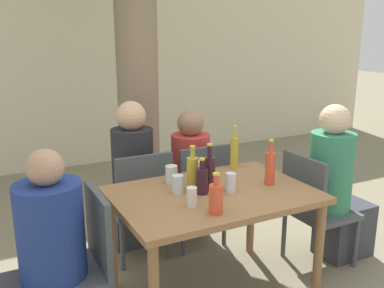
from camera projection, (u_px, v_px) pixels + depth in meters
cafe_building_wall at (82, 60)px, 5.54m from camera, size 10.00×0.08×2.80m
dining_table_front at (213, 205)px, 2.78m from camera, size 1.27×0.88×0.75m
patio_chair_0 at (81, 259)px, 2.43m from camera, size 0.44×0.44×0.88m
patio_chair_1 at (313, 205)px, 3.20m from camera, size 0.44×0.44×0.88m
patio_chair_2 at (140, 200)px, 3.29m from camera, size 0.44×0.44×0.88m
patio_chair_3 at (199, 189)px, 3.51m from camera, size 0.44×0.44×0.88m
person_seated_0 at (38, 264)px, 2.33m from camera, size 0.58×0.36×1.16m
person_seated_1 at (336, 191)px, 3.29m from camera, size 0.56×0.33×1.24m
person_seated_2 at (130, 183)px, 3.47m from camera, size 0.33×0.56×1.24m
person_seated_3 at (186, 180)px, 3.71m from camera, size 0.32×0.56×1.13m
soda_bottle_0 at (270, 167)px, 2.87m from camera, size 0.07×0.07×0.31m
soda_bottle_1 at (216, 198)px, 2.41m from camera, size 0.08×0.08×0.24m
wine_bottle_2 at (202, 180)px, 2.70m from camera, size 0.08×0.08×0.24m
oil_cruet_3 at (193, 171)px, 2.82m from camera, size 0.08×0.08×0.28m
wine_bottle_4 at (210, 172)px, 2.77m from camera, size 0.08×0.08×0.31m
oil_cruet_5 at (234, 151)px, 3.22m from camera, size 0.06×0.06×0.33m
drinking_glass_0 at (201, 169)px, 3.03m from camera, size 0.08×0.08×0.12m
drinking_glass_1 at (178, 184)px, 2.73m from camera, size 0.08×0.08×0.12m
drinking_glass_2 at (231, 182)px, 2.75m from camera, size 0.07×0.07×0.12m
drinking_glass_3 at (192, 197)px, 2.51m from camera, size 0.06×0.06×0.12m
drinking_glass_4 at (171, 174)px, 2.91m from camera, size 0.08×0.08×0.12m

